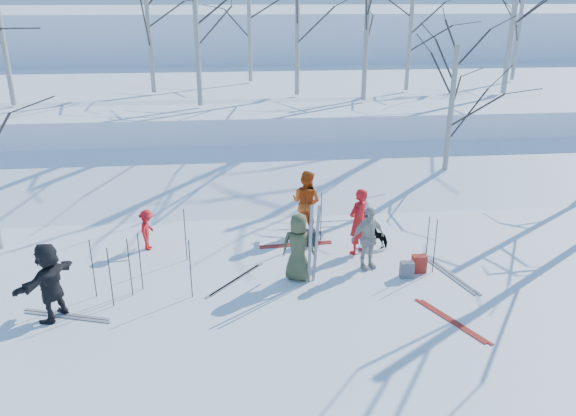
{
  "coord_description": "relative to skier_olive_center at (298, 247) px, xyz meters",
  "views": [
    {
      "loc": [
        -1.28,
        -11.01,
        6.11
      ],
      "look_at": [
        0.0,
        1.5,
        1.3
      ],
      "focal_mm": 35.0,
      "sensor_mm": 36.0,
      "label": 1
    }
  ],
  "objects": [
    {
      "name": "ski_pole_a",
      "position": [
        -3.66,
        -0.39,
        -0.12
      ],
      "size": [
        0.02,
        0.02,
        1.34
      ],
      "primitive_type": "cylinder",
      "color": "black",
      "rests_on": "ground"
    },
    {
      "name": "ski_pole_h",
      "position": [
        -3.48,
        -0.12,
        -0.12
      ],
      "size": [
        0.02,
        0.02,
        1.34
      ],
      "primitive_type": "cylinder",
      "color": "black",
      "rests_on": "ground"
    },
    {
      "name": "birch_edge_e",
      "position": [
        5.61,
        5.91,
        1.53
      ],
      "size": [
        3.86,
        3.86,
        4.65
      ],
      "primitive_type": null,
      "color": "silver",
      "rests_on": "ground"
    },
    {
      "name": "ski_pair_d",
      "position": [
        2.84,
        -2.08,
        -0.78
      ],
      "size": [
        1.65,
        2.05,
        0.02
      ],
      "primitive_type": null,
      "rotation": [
        0.0,
        0.0,
        0.43
      ],
      "color": "#A02016",
      "rests_on": "ground"
    },
    {
      "name": "ski_pole_j",
      "position": [
        3.17,
        -0.01,
        -0.12
      ],
      "size": [
        0.02,
        0.02,
        1.34
      ],
      "primitive_type": "cylinder",
      "color": "black",
      "rests_on": "ground"
    },
    {
      "name": "backpack_dark",
      "position": [
        0.5,
        1.8,
        -0.59
      ],
      "size": [
        0.34,
        0.24,
        0.4
      ],
      "primitive_type": "cube",
      "color": "black",
      "rests_on": "ground"
    },
    {
      "name": "ski_pair_a",
      "position": [
        -4.85,
        -1.12,
        -0.78
      ],
      "size": [
        1.3,
        2.02,
        0.02
      ],
      "primitive_type": null,
      "rotation": [
        0.0,
        0.0,
        1.26
      ],
      "color": "silver",
      "rests_on": "ground"
    },
    {
      "name": "upright_ski_right",
      "position": [
        0.37,
        -0.2,
        0.16
      ],
      "size": [
        0.15,
        0.23,
        1.89
      ],
      "primitive_type": "cube",
      "rotation": [
        0.1,
        0.0,
        0.42
      ],
      "color": "silver",
      "rests_on": "ground"
    },
    {
      "name": "ski_pole_i",
      "position": [
        -2.6,
        1.25,
        -0.12
      ],
      "size": [
        0.02,
        0.02,
        1.34
      ],
      "primitive_type": "cylinder",
      "color": "black",
      "rests_on": "ground"
    },
    {
      "name": "dog",
      "position": [
        2.31,
        1.59,
        -0.54
      ],
      "size": [
        0.57,
        0.66,
        0.51
      ],
      "primitive_type": "imported",
      "rotation": [
        0.0,
        0.0,
        3.74
      ],
      "color": "black",
      "rests_on": "ground"
    },
    {
      "name": "skier_red_north",
      "position": [
        1.65,
        1.23,
        0.05
      ],
      "size": [
        0.74,
        0.69,
        1.7
      ],
      "primitive_type": "imported",
      "rotation": [
        0.0,
        0.0,
        3.76
      ],
      "color": "red",
      "rests_on": "ground"
    },
    {
      "name": "birch_plateau_b",
      "position": [
        6.22,
        12.63,
        3.72
      ],
      "size": [
        3.83,
        3.83,
        4.62
      ],
      "primitive_type": null,
      "color": "silver",
      "rests_on": "snow_plateau"
    },
    {
      "name": "birch_plateau_c",
      "position": [
        12.26,
        15.09,
        3.97
      ],
      "size": [
        4.19,
        4.19,
        5.13
      ],
      "primitive_type": null,
      "color": "silver",
      "rests_on": "snow_plateau"
    },
    {
      "name": "snow_ramp",
      "position": [
        -0.12,
        6.66,
        -0.64
      ],
      "size": [
        70.0,
        9.49,
        4.12
      ],
      "primitive_type": "cube",
      "rotation": [
        0.3,
        0.0,
        0.0
      ],
      "color": "white",
      "rests_on": "ground"
    },
    {
      "name": "ski_pair_e",
      "position": [
        -1.43,
        0.07,
        -0.78
      ],
      "size": [
        2.06,
        2.1,
        0.02
      ],
      "primitive_type": null,
      "rotation": [
        0.0,
        0.0,
        -0.69
      ],
      "color": "silver",
      "rests_on": "ground"
    },
    {
      "name": "ski_pole_d",
      "position": [
        3.05,
        0.18,
        -0.12
      ],
      "size": [
        0.02,
        0.02,
        1.34
      ],
      "primitive_type": "cylinder",
      "color": "black",
      "rests_on": "ground"
    },
    {
      "name": "ski_pole_b",
      "position": [
        -2.37,
        -0.59,
        -0.12
      ],
      "size": [
        0.02,
        0.02,
        1.34
      ],
      "primitive_type": "cylinder",
      "color": "black",
      "rests_on": "ground"
    },
    {
      "name": "ground",
      "position": [
        -0.12,
        -0.34,
        -0.79
      ],
      "size": [
        120.0,
        120.0,
        0.0
      ],
      "primitive_type": "plane",
      "color": "white",
      "rests_on": "ground"
    },
    {
      "name": "birch_plateau_a",
      "position": [
        1.36,
        11.92,
        4.34
      ],
      "size": [
        4.71,
        4.71,
        5.87
      ],
      "primitive_type": null,
      "color": "silver",
      "rests_on": "snow_plateau"
    },
    {
      "name": "upright_ski_left",
      "position": [
        0.23,
        -0.22,
        0.16
      ],
      "size": [
        0.11,
        0.17,
        1.9
      ],
      "primitive_type": "cube",
      "rotation": [
        0.07,
        0.0,
        0.28
      ],
      "color": "silver",
      "rests_on": "ground"
    },
    {
      "name": "ski_pole_c",
      "position": [
        0.39,
        1.81,
        -0.12
      ],
      "size": [
        0.02,
        0.02,
        1.34
      ],
      "primitive_type": "cylinder",
      "color": "black",
      "rests_on": "ground"
    },
    {
      "name": "skier_red_seated",
      "position": [
        -3.61,
        1.99,
        -0.26
      ],
      "size": [
        0.49,
        0.73,
        1.06
      ],
      "primitive_type": "imported",
      "rotation": [
        0.0,
        0.0,
        1.43
      ],
      "color": "red",
      "rests_on": "ground"
    },
    {
      "name": "ski_pole_f",
      "position": [
        -4.43,
        -0.36,
        -0.12
      ],
      "size": [
        0.02,
        0.02,
        1.34
      ],
      "primitive_type": "cylinder",
      "color": "black",
      "rests_on": "ground"
    },
    {
      "name": "skier_redor_behind",
      "position": [
        0.53,
        2.66,
        0.08
      ],
      "size": [
        1.08,
        1.04,
        1.75
      ],
      "primitive_type": "imported",
      "rotation": [
        0.0,
        0.0,
        2.5
      ],
      "color": "#C3460F",
      "rests_on": "ground"
    },
    {
      "name": "ski_pole_g",
      "position": [
        0.85,
        2.09,
        -0.12
      ],
      "size": [
        0.02,
        0.02,
        1.34
      ],
      "primitive_type": "cylinder",
      "color": "black",
      "rests_on": "ground"
    },
    {
      "name": "skier_olive_center",
      "position": [
        0.0,
        0.0,
        0.0
      ],
      "size": [
        0.9,
        0.75,
        1.59
      ],
      "primitive_type": "imported",
      "rotation": [
        0.0,
        0.0,
        2.78
      ],
      "color": "#40472A",
      "rests_on": "ground"
    },
    {
      "name": "skier_grey_west",
      "position": [
        -5.07,
        -1.14,
        0.02
      ],
      "size": [
        1.13,
        1.57,
        1.64
      ],
      "primitive_type": "imported",
      "rotation": [
        0.0,
        0.0,
        4.23
      ],
      "color": "black",
      "rests_on": "ground"
    },
    {
      "name": "ski_pole_e",
      "position": [
        -3.98,
        -0.81,
        -0.12
      ],
      "size": [
        0.02,
        0.02,
        1.34
      ],
      "primitive_type": "cylinder",
      "color": "black",
      "rests_on": "ground"
    },
    {
      "name": "birch_plateau_f",
      "position": [
        -2.52,
        9.91,
        4.45
      ],
      "size": [
        4.86,
        4.86,
        6.08
      ],
      "primitive_type": null,
      "color": "silver",
      "rests_on": "snow_plateau"
    },
    {
      "name": "ski_pair_c",
      "position": [
        3.55,
        -0.25,
        -0.78
      ],
      "size": [
        1.13,
        2.0,
        0.02
      ],
      "primitive_type": null,
      "rotation": [
        0.0,
        0.0,
        0.26
      ],
      "color": "silver",
      "rests_on": "ground"
    },
    {
      "name": "skier_cream_east",
      "position": [
        1.68,
        0.39,
        -0.02
      ],
      "size": [
        0.98,
        0.67,
        1.54
      ],
      "primitive_type": "imported",
      "rotation": [
        0.0,
        0.0,
        0.36
      ],
      "color": "beige",
      "rests_on": "ground"
    },
    {
      "name": "backpack_grey",
      "position": [
        2.49,
        -0.18,
        -0.6
      ],
      "size": [
        0.3,
        0.2,
        0.38
      ],
      "primitive_type": "cube",
      "color": "#575A5F",
      "rests_on": "ground"
    },
    {
      "name": "birch_plateau_h",
      "position": [
        -0.41,
        15.97,
        4.23
      ],
      "size": [
        4.56,
        4.56,
        5.65
      ],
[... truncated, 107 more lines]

